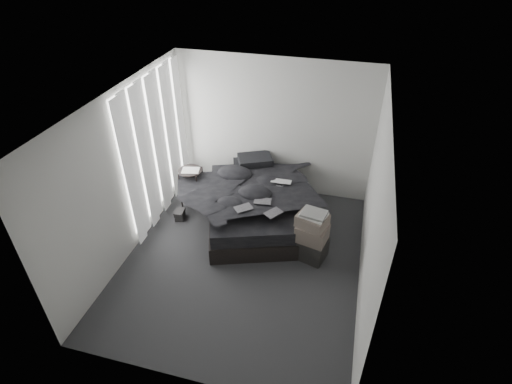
% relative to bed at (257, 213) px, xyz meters
% --- Properties ---
extents(floor, '(3.60, 4.20, 0.01)m').
position_rel_bed_xyz_m(floor, '(0.03, -1.02, -0.15)').
color(floor, '#2A2B2D').
rests_on(floor, ground).
extents(ceiling, '(3.60, 4.20, 0.01)m').
position_rel_bed_xyz_m(ceiling, '(0.03, -1.02, 2.45)').
color(ceiling, white).
rests_on(ceiling, ground).
extents(wall_back, '(3.60, 0.01, 2.60)m').
position_rel_bed_xyz_m(wall_back, '(0.03, 1.08, 1.15)').
color(wall_back, beige).
rests_on(wall_back, ground).
extents(wall_front, '(3.60, 0.01, 2.60)m').
position_rel_bed_xyz_m(wall_front, '(0.03, -3.12, 1.15)').
color(wall_front, beige).
rests_on(wall_front, ground).
extents(wall_left, '(0.01, 4.20, 2.60)m').
position_rel_bed_xyz_m(wall_left, '(-1.77, -1.02, 1.15)').
color(wall_left, beige).
rests_on(wall_left, ground).
extents(wall_right, '(0.01, 4.20, 2.60)m').
position_rel_bed_xyz_m(wall_right, '(1.83, -1.02, 1.15)').
color(wall_right, beige).
rests_on(wall_right, ground).
extents(window_left, '(0.02, 2.00, 2.30)m').
position_rel_bed_xyz_m(window_left, '(-1.75, -0.12, 1.20)').
color(window_left, white).
rests_on(window_left, wall_left).
extents(curtain_left, '(0.06, 2.12, 2.48)m').
position_rel_bed_xyz_m(curtain_left, '(-1.70, -0.12, 1.13)').
color(curtain_left, white).
rests_on(curtain_left, wall_left).
extents(bed, '(2.27, 2.60, 0.30)m').
position_rel_bed_xyz_m(bed, '(0.00, 0.00, 0.00)').
color(bed, black).
rests_on(bed, floor).
extents(mattress, '(2.19, 2.52, 0.23)m').
position_rel_bed_xyz_m(mattress, '(0.00, 0.00, 0.27)').
color(mattress, black).
rests_on(mattress, bed).
extents(duvet, '(2.13, 2.29, 0.25)m').
position_rel_bed_xyz_m(duvet, '(0.02, -0.05, 0.51)').
color(duvet, black).
rests_on(duvet, mattress).
extents(pillow_lower, '(0.77, 0.63, 0.15)m').
position_rel_bed_xyz_m(pillow_lower, '(-0.33, 0.79, 0.46)').
color(pillow_lower, black).
rests_on(pillow_lower, mattress).
extents(pillow_upper, '(0.74, 0.64, 0.14)m').
position_rel_bed_xyz_m(pillow_upper, '(-0.25, 0.79, 0.60)').
color(pillow_upper, black).
rests_on(pillow_upper, pillow_lower).
extents(laptop, '(0.35, 0.23, 0.03)m').
position_rel_bed_xyz_m(laptop, '(0.36, 0.18, 0.65)').
color(laptop, silver).
rests_on(laptop, duvet).
extents(comic_a, '(0.33, 0.32, 0.01)m').
position_rel_bed_xyz_m(comic_a, '(-0.06, -0.64, 0.64)').
color(comic_a, black).
rests_on(comic_a, duvet).
extents(comic_b, '(0.30, 0.21, 0.01)m').
position_rel_bed_xyz_m(comic_b, '(0.19, -0.38, 0.65)').
color(comic_b, black).
rests_on(comic_b, duvet).
extents(comic_c, '(0.31, 0.33, 0.01)m').
position_rel_bed_xyz_m(comic_c, '(0.42, -0.64, 0.65)').
color(comic_c, black).
rests_on(comic_c, duvet).
extents(side_stand, '(0.44, 0.44, 0.78)m').
position_rel_bed_xyz_m(side_stand, '(-1.25, 0.08, 0.24)').
color(side_stand, black).
rests_on(side_stand, floor).
extents(papers, '(0.34, 0.28, 0.02)m').
position_rel_bed_xyz_m(papers, '(-1.24, 0.07, 0.64)').
color(papers, white).
rests_on(papers, side_stand).
extents(floor_books, '(0.19, 0.25, 0.16)m').
position_rel_bed_xyz_m(floor_books, '(-1.35, -0.32, -0.07)').
color(floor_books, black).
rests_on(floor_books, floor).
extents(box_lower, '(0.58, 0.51, 0.36)m').
position_rel_bed_xyz_m(box_lower, '(1.04, -0.70, 0.03)').
color(box_lower, black).
rests_on(box_lower, floor).
extents(box_mid, '(0.52, 0.45, 0.27)m').
position_rel_bed_xyz_m(box_mid, '(1.05, -0.71, 0.35)').
color(box_mid, '#5B5048').
rests_on(box_mid, box_lower).
extents(box_upper, '(0.53, 0.48, 0.19)m').
position_rel_bed_xyz_m(box_upper, '(1.03, -0.69, 0.58)').
color(box_upper, '#5B5048').
rests_on(box_upper, box_mid).
extents(art_book_white, '(0.44, 0.39, 0.04)m').
position_rel_bed_xyz_m(art_book_white, '(1.04, -0.70, 0.69)').
color(art_book_white, silver).
rests_on(art_book_white, box_upper).
extents(art_book_snake, '(0.41, 0.35, 0.03)m').
position_rel_bed_xyz_m(art_book_snake, '(1.05, -0.71, 0.73)').
color(art_book_snake, silver).
rests_on(art_book_snake, art_book_white).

